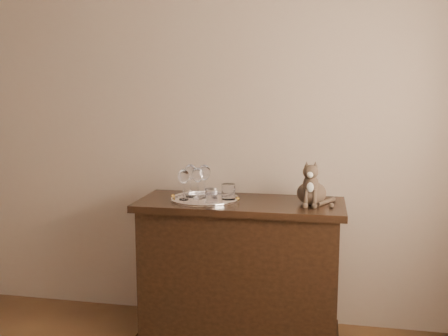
# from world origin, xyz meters

# --- Properties ---
(wall_back) EXTENTS (4.00, 0.10, 2.70)m
(wall_back) POSITION_xyz_m (0.00, 2.25, 1.35)
(wall_back) COLOR tan
(wall_back) RESTS_ON ground
(sideboard) EXTENTS (1.20, 0.50, 0.85)m
(sideboard) POSITION_xyz_m (0.60, 1.94, 0.42)
(sideboard) COLOR black
(sideboard) RESTS_ON ground
(tray) EXTENTS (0.40, 0.40, 0.01)m
(tray) POSITION_xyz_m (0.39, 1.92, 0.85)
(tray) COLOR white
(tray) RESTS_ON sideboard
(wine_glass_a) EXTENTS (0.07, 0.07, 0.19)m
(wine_glass_a) POSITION_xyz_m (0.29, 1.98, 0.96)
(wine_glass_a) COLOR silver
(wine_glass_a) RESTS_ON tray
(wine_glass_b) EXTENTS (0.07, 0.07, 0.20)m
(wine_glass_b) POSITION_xyz_m (0.37, 1.98, 0.96)
(wine_glass_b) COLOR white
(wine_glass_b) RESTS_ON tray
(wine_glass_c) EXTENTS (0.07, 0.07, 0.18)m
(wine_glass_c) POSITION_xyz_m (0.27, 1.89, 0.95)
(wine_glass_c) COLOR silver
(wine_glass_c) RESTS_ON tray
(wine_glass_d) EXTENTS (0.07, 0.07, 0.18)m
(wine_glass_d) POSITION_xyz_m (0.35, 1.94, 0.95)
(wine_glass_d) COLOR white
(wine_glass_d) RESTS_ON tray
(tumbler_a) EXTENTS (0.07, 0.07, 0.08)m
(tumbler_a) POSITION_xyz_m (0.45, 1.84, 0.90)
(tumbler_a) COLOR silver
(tumbler_a) RESTS_ON tray
(tumbler_c) EXTENTS (0.08, 0.08, 0.09)m
(tumbler_c) POSITION_xyz_m (0.53, 1.94, 0.90)
(tumbler_c) COLOR white
(tumbler_c) RESTS_ON tray
(cat) EXTENTS (0.27, 0.25, 0.26)m
(cat) POSITION_xyz_m (1.01, 1.95, 0.98)
(cat) COLOR brown
(cat) RESTS_ON sideboard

